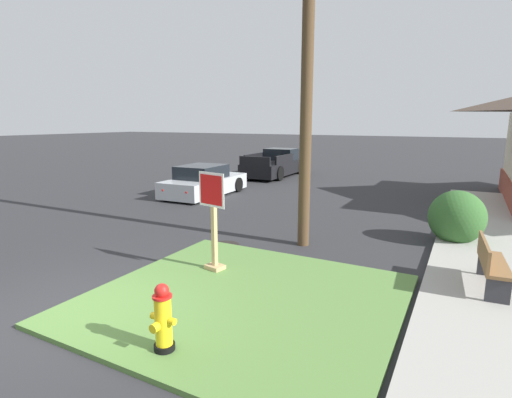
# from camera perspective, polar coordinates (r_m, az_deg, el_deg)

# --- Properties ---
(ground_plane) EXTENTS (160.00, 160.00, 0.00)m
(ground_plane) POSITION_cam_1_polar(r_m,az_deg,el_deg) (7.11, -25.27, -15.03)
(ground_plane) COLOR #2B2B2D
(grass_corner_patch) EXTENTS (5.02, 4.79, 0.08)m
(grass_corner_patch) POSITION_cam_1_polar(r_m,az_deg,el_deg) (6.95, -1.78, -14.17)
(grass_corner_patch) COLOR #567F3D
(grass_corner_patch) RESTS_ON ground
(sidewalk_strip) EXTENTS (2.20, 17.70, 0.12)m
(sidewalk_strip) POSITION_cam_1_polar(r_m,az_deg,el_deg) (10.30, 30.26, -7.06)
(sidewalk_strip) COLOR #9E9B93
(sidewalk_strip) RESTS_ON ground
(fire_hydrant) EXTENTS (0.38, 0.34, 0.91)m
(fire_hydrant) POSITION_cam_1_polar(r_m,az_deg,el_deg) (5.45, -13.24, -16.48)
(fire_hydrant) COLOR black
(fire_hydrant) RESTS_ON grass_corner_patch
(stop_sign) EXTENTS (0.67, 0.35, 1.97)m
(stop_sign) POSITION_cam_1_polar(r_m,az_deg,el_deg) (7.87, -6.14, -3.69)
(stop_sign) COLOR tan
(stop_sign) RESTS_ON grass_corner_patch
(manhole_cover) EXTENTS (0.70, 0.70, 0.02)m
(manhole_cover) POSITION_cam_1_polar(r_m,az_deg,el_deg) (9.85, -4.42, -6.63)
(manhole_cover) COLOR black
(manhole_cover) RESTS_ON ground
(parked_sedan_silver) EXTENTS (2.02, 4.14, 1.25)m
(parked_sedan_silver) POSITION_cam_1_polar(r_m,az_deg,el_deg) (16.41, -7.49, 2.42)
(parked_sedan_silver) COLOR #ADB2B7
(parked_sedan_silver) RESTS_ON ground
(pickup_truck_black) EXTENTS (2.10, 5.24, 1.48)m
(pickup_truck_black) POSITION_cam_1_polar(r_m,az_deg,el_deg) (22.10, 2.95, 4.94)
(pickup_truck_black) COLOR black
(pickup_truck_black) RESTS_ON ground
(street_bench) EXTENTS (0.51, 1.45, 0.85)m
(street_bench) POSITION_cam_1_polar(r_m,az_deg,el_deg) (8.11, 30.67, -7.88)
(street_bench) COLOR brown
(street_bench) RESTS_ON sidewalk_strip
(utility_pole) EXTENTS (1.58, 0.28, 10.84)m
(utility_pole) POSITION_cam_1_polar(r_m,az_deg,el_deg) (9.83, 7.62, 26.55)
(utility_pole) COLOR #4C3823
(utility_pole) RESTS_ON ground
(shrub_by_curb) EXTENTS (1.34, 1.34, 1.34)m
(shrub_by_curb) POSITION_cam_1_polar(r_m,az_deg,el_deg) (11.01, 26.94, -2.35)
(shrub_by_curb) COLOR #325F2A
(shrub_by_curb) RESTS_ON ground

